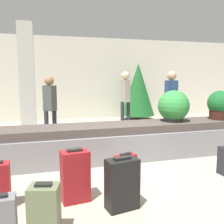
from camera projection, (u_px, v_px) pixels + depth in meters
The scene contains 14 objects.
ground_plane at pixel (134, 183), 3.89m from camera, with size 18.00×18.00×0.00m, color #9E937F.
back_wall at pixel (77, 79), 9.84m from camera, with size 18.00×0.06×3.20m.
carousel at pixel (112, 142), 5.07m from camera, with size 6.92×0.93×0.70m.
pillar at pixel (27, 79), 7.29m from camera, with size 0.43×0.43×3.20m.
suitcase_2 at pixel (44, 210), 2.57m from camera, with size 0.35×0.30×0.57m.
suitcase_4 at pixel (122, 184), 3.09m from camera, with size 0.43×0.29×0.67m.
suitcase_5 at pixel (125, 169), 3.88m from camera, with size 0.38×0.27×0.48m.
suitcase_6 at pixel (75, 176), 3.29m from camera, with size 0.39×0.28×0.71m.
potted_plant_0 at pixel (220, 105), 5.62m from camera, with size 0.55×0.55×0.65m.
potted_plant_1 at pixel (174, 107), 5.35m from camera, with size 0.67×0.67×0.67m.
traveler_0 at pixel (125, 94), 7.83m from camera, with size 0.31×0.34×1.83m.
traveler_1 at pixel (171, 97), 6.86m from camera, with size 0.32×0.25×1.81m.
traveler_2 at pixel (50, 103), 6.27m from camera, with size 0.35×0.36×1.67m.
decorated_tree at pixel (138, 89), 9.69m from camera, with size 1.29×1.29×2.18m.
Camera 1 is at (-1.33, -3.48, 1.63)m, focal length 40.00 mm.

